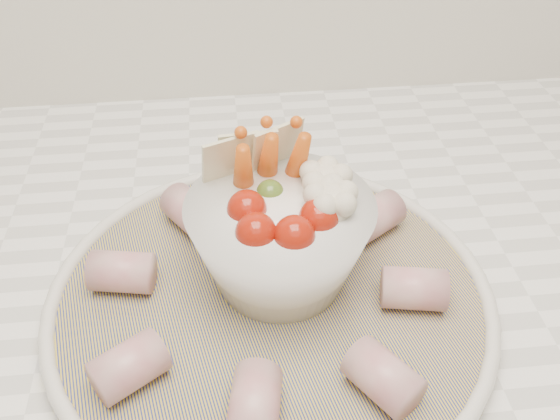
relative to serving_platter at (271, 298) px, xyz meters
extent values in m
cube|color=white|center=(-0.07, 0.06, -0.03)|extent=(2.04, 0.62, 0.04)
cylinder|color=navy|center=(0.00, 0.00, 0.00)|extent=(0.43, 0.43, 0.01)
torus|color=silver|center=(0.00, 0.00, 0.00)|extent=(0.36, 0.36, 0.01)
sphere|color=#9A1909|center=(-0.01, -0.01, 0.08)|extent=(0.03, 0.03, 0.03)
sphere|color=#9A1909|center=(0.02, -0.02, 0.08)|extent=(0.03, 0.03, 0.03)
sphere|color=#9A1909|center=(0.04, 0.00, 0.08)|extent=(0.03, 0.03, 0.03)
sphere|color=#9A1909|center=(-0.02, 0.02, 0.08)|extent=(0.03, 0.03, 0.03)
sphere|color=#486722|center=(0.00, 0.04, 0.08)|extent=(0.02, 0.02, 0.02)
cone|color=#C95212|center=(-0.02, 0.05, 0.09)|extent=(0.02, 0.04, 0.07)
cone|color=#C95212|center=(0.01, 0.06, 0.09)|extent=(0.03, 0.04, 0.07)
cone|color=#C95212|center=(0.03, 0.06, 0.09)|extent=(0.03, 0.05, 0.07)
sphere|color=silver|center=(0.05, 0.04, 0.08)|extent=(0.03, 0.03, 0.03)
sphere|color=silver|center=(0.05, 0.01, 0.08)|extent=(0.03, 0.03, 0.03)
cube|color=beige|center=(-0.01, 0.07, 0.09)|extent=(0.05, 0.02, 0.05)
cube|color=beige|center=(0.01, 0.07, 0.09)|extent=(0.05, 0.03, 0.05)
cube|color=beige|center=(-0.03, 0.06, 0.09)|extent=(0.05, 0.03, 0.05)
cylinder|color=#B2515E|center=(0.11, -0.02, 0.02)|extent=(0.05, 0.04, 0.03)
cylinder|color=#B2515E|center=(0.10, 0.07, 0.02)|extent=(0.06, 0.06, 0.03)
cylinder|color=#B2515E|center=(0.02, 0.12, 0.02)|extent=(0.04, 0.05, 0.03)
cylinder|color=#B2515E|center=(-0.06, 0.09, 0.02)|extent=(0.06, 0.06, 0.03)
cylinder|color=#B2515E|center=(-0.12, 0.02, 0.02)|extent=(0.05, 0.04, 0.03)
cylinder|color=#B2515E|center=(-0.10, -0.07, 0.02)|extent=(0.06, 0.06, 0.03)
cylinder|color=#B2515E|center=(-0.02, -0.11, 0.02)|extent=(0.04, 0.05, 0.03)
cylinder|color=#B2515E|center=(0.07, -0.10, 0.02)|extent=(0.06, 0.06, 0.03)
camera|label=1|loc=(-0.03, -0.34, 0.37)|focal=40.00mm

